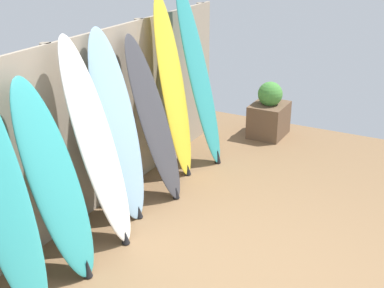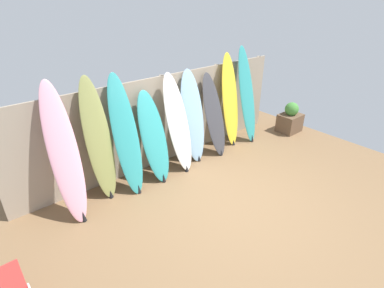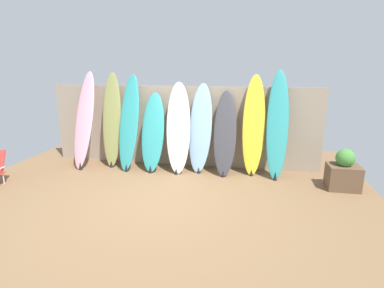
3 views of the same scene
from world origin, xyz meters
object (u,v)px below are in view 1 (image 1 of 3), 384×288
(surfboard_teal_8, at_px, (199,77))
(surfboard_charcoal_6, at_px, (154,120))
(surfboard_teal_3, at_px, (55,182))
(planter_box, at_px, (269,113))
(surfboard_yellow_7, at_px, (173,90))
(surfboard_white_4, at_px, (97,144))
(surfboard_skyblue_5, at_px, (118,128))

(surfboard_teal_8, bearing_deg, surfboard_charcoal_6, -179.24)
(surfboard_teal_3, distance_m, surfboard_teal_8, 2.61)
(surfboard_charcoal_6, bearing_deg, planter_box, -11.66)
(surfboard_teal_3, distance_m, surfboard_yellow_7, 2.14)
(surfboard_white_4, relative_size, planter_box, 2.49)
(surfboard_teal_3, bearing_deg, surfboard_teal_8, 1.03)
(planter_box, bearing_deg, surfboard_teal_8, 158.26)
(surfboard_charcoal_6, height_order, surfboard_teal_8, surfboard_teal_8)
(surfboard_teal_3, xyz_separation_m, surfboard_white_4, (0.57, 0.00, 0.12))
(surfboard_charcoal_6, bearing_deg, surfboard_yellow_7, 9.42)
(surfboard_white_4, relative_size, surfboard_teal_8, 0.88)
(surfboard_teal_8, distance_m, planter_box, 1.48)
(surfboard_yellow_7, bearing_deg, surfboard_skyblue_5, -179.00)
(surfboard_teal_3, relative_size, surfboard_yellow_7, 0.81)
(surfboard_teal_3, distance_m, surfboard_white_4, 0.58)
(surfboard_yellow_7, relative_size, planter_box, 2.69)
(surfboard_teal_3, bearing_deg, surfboard_yellow_7, 3.45)
(surfboard_skyblue_5, bearing_deg, surfboard_charcoal_6, -8.18)
(surfboard_teal_8, bearing_deg, surfboard_skyblue_5, 177.73)
(surfboard_skyblue_5, distance_m, surfboard_teal_8, 1.58)
(surfboard_white_4, height_order, surfboard_charcoal_6, surfboard_white_4)
(surfboard_yellow_7, distance_m, surfboard_teal_8, 0.48)
(surfboard_teal_8, bearing_deg, planter_box, -21.74)
(surfboard_skyblue_5, relative_size, surfboard_charcoal_6, 1.08)
(surfboard_teal_3, height_order, surfboard_teal_8, surfboard_teal_8)
(surfboard_charcoal_6, xyz_separation_m, surfboard_yellow_7, (0.58, 0.10, 0.16))
(surfboard_yellow_7, bearing_deg, surfboard_teal_3, -176.55)
(surfboard_skyblue_5, height_order, planter_box, surfboard_skyblue_5)
(surfboard_yellow_7, height_order, surfboard_teal_8, surfboard_teal_8)
(surfboard_charcoal_6, distance_m, surfboard_teal_8, 1.06)
(surfboard_charcoal_6, distance_m, surfboard_yellow_7, 0.61)
(surfboard_skyblue_5, relative_size, planter_box, 2.45)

